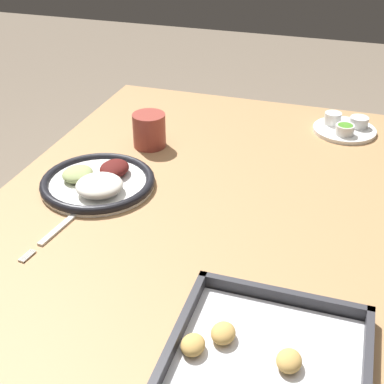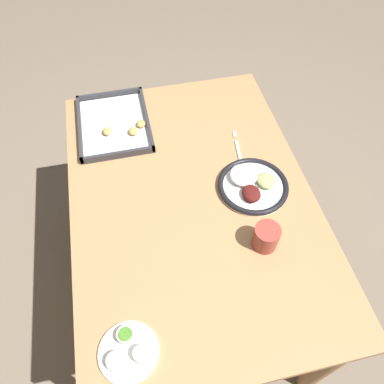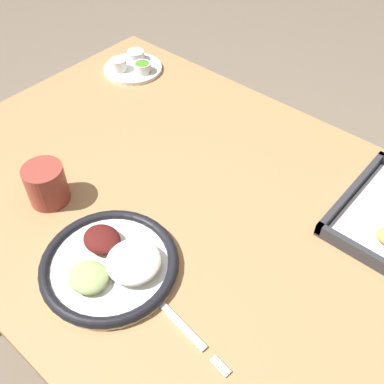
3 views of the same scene
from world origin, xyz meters
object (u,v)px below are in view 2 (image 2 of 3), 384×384
at_px(fork, 239,153).
at_px(baking_tray, 115,125).
at_px(dinner_plate, 252,185).
at_px(saucer_plate, 128,351).
at_px(drinking_cup, 266,237).

height_order(fork, baking_tray, baking_tray).
bearing_deg(dinner_plate, fork, -0.50).
xyz_separation_m(dinner_plate, fork, (0.16, -0.00, -0.01)).
distance_m(dinner_plate, fork, 0.16).
distance_m(dinner_plate, baking_tray, 0.60).
bearing_deg(dinner_plate, saucer_plate, 132.87).
distance_m(dinner_plate, saucer_plate, 0.67).
bearing_deg(fork, dinner_plate, -173.53).
height_order(dinner_plate, drinking_cup, drinking_cup).
bearing_deg(drinking_cup, dinner_plate, -8.19).
bearing_deg(saucer_plate, fork, -38.65).
bearing_deg(drinking_cup, baking_tray, 32.69).
xyz_separation_m(dinner_plate, drinking_cup, (-0.22, 0.03, 0.03)).
bearing_deg(saucer_plate, dinner_plate, -47.13).
bearing_deg(baking_tray, saucer_plate, 176.61).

